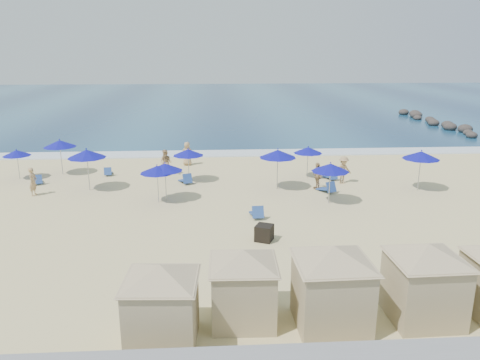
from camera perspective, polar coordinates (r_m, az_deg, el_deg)
name	(u,v)px	position (r m, az deg, el deg)	size (l,w,h in m)	color
ground	(242,220)	(23.72, 0.26, -4.90)	(160.00, 160.00, 0.00)	beige
ocean	(220,102)	(77.61, -2.46, 9.54)	(160.00, 80.00, 0.06)	navy
surf_line	(230,153)	(38.59, -1.26, 3.27)	(160.00, 2.50, 0.08)	white
rock_jetty	(455,128)	(54.11, 24.75, 5.78)	(2.56, 26.66, 0.96)	#2A2523
trash_bin	(264,233)	(21.19, 2.97, -6.46)	(0.73, 0.73, 0.73)	black
cabana_0	(161,294)	(14.04, -9.57, -13.50)	(4.31, 4.31, 2.71)	tan
cabana_1	(243,276)	(14.82, 0.41, -11.67)	(4.27, 4.27, 2.68)	tan
cabana_2	(332,276)	(14.81, 11.19, -11.39)	(4.67, 4.67, 2.93)	tan
cabana_3	(426,272)	(15.97, 21.69, -10.39)	(4.52, 4.52, 2.84)	tan
umbrella_0	(17,153)	(33.97, -25.59, 2.99)	(1.80, 1.80, 2.05)	#A5A8AD
umbrella_1	(87,154)	(29.57, -18.19, 3.06)	(2.31, 2.31, 2.63)	#A5A8AD
umbrella_2	(60,144)	(34.06, -21.12, 4.16)	(2.18, 2.18, 2.48)	#A5A8AD
umbrella_3	(157,170)	(26.30, -10.07, 1.27)	(1.93, 1.93, 2.19)	#A5A8AD
umbrella_4	(188,152)	(30.19, -6.33, 3.37)	(1.98, 1.98, 2.25)	#A5A8AD
umbrella_5	(165,167)	(26.51, -9.13, 1.56)	(1.99, 1.99, 2.26)	#A5A8AD
umbrella_6	(278,154)	(28.39, 4.63, 3.21)	(2.26, 2.26, 2.57)	#A5A8AD
umbrella_7	(330,168)	(26.16, 10.96, 1.50)	(2.09, 2.09, 2.38)	#A5A8AD
umbrella_8	(308,150)	(31.28, 8.29, 3.62)	(1.91, 1.91, 2.18)	#A5A8AD
umbrella_9	(421,155)	(30.14, 21.22, 2.84)	(2.22, 2.22, 2.53)	#A5A8AD
beach_chair_0	(38,180)	(32.58, -23.43, -0.05)	(0.91, 1.31, 0.66)	#284994
beach_chair_1	(108,172)	(33.23, -15.77, 0.93)	(0.63, 1.16, 0.61)	#284994
beach_chair_2	(186,180)	(30.21, -6.62, 0.05)	(1.02, 1.43, 0.72)	#284994
beach_chair_3	(257,213)	(24.00, 2.06, -4.02)	(0.68, 1.36, 0.73)	#284994
beach_chair_4	(327,188)	(28.62, 10.59, -0.99)	(1.11, 1.49, 0.75)	#284994
beach_chair_5	(331,176)	(31.47, 11.04, 0.46)	(0.78, 1.29, 0.66)	#284994
beachgoer_0	(33,181)	(29.98, -23.93, -0.17)	(0.62, 0.41, 1.69)	tan
beachgoer_1	(166,163)	(32.18, -9.03, 2.10)	(0.86, 0.67, 1.77)	tan
beachgoer_2	(317,176)	(29.07, 9.39, 0.50)	(0.98, 0.41, 1.67)	tan
beachgoer_3	(343,170)	(30.60, 12.49, 1.21)	(1.14, 0.66, 1.77)	tan
beachgoer_4	(187,154)	(34.85, -6.45, 3.22)	(0.86, 0.56, 1.75)	tan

